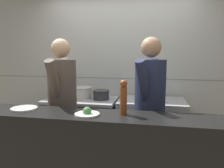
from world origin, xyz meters
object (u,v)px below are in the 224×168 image
at_px(chef_sous, 150,104).
at_px(pepper_mill, 123,97).
at_px(plated_dish_main, 24,108).
at_px(oven_range, 82,125).
at_px(chef_head_cook, 62,102).
at_px(chefs_knife, 151,102).
at_px(plated_dish_appetiser, 87,113).
at_px(mixing_bowl_steel, 140,97).
at_px(sauce_pot, 81,92).
at_px(braising_pot, 101,94).
at_px(stock_pot, 56,90).

bearing_deg(chef_sous, pepper_mill, -98.55).
bearing_deg(plated_dish_main, oven_range, 78.52).
distance_m(chef_head_cook, chef_sous, 1.07).
xyz_separation_m(chefs_knife, plated_dish_appetiser, (-0.59, -1.11, 0.10)).
relative_size(mixing_bowl_steel, pepper_mill, 0.60).
xyz_separation_m(sauce_pot, chefs_knife, (1.09, -0.16, -0.07)).
bearing_deg(sauce_pot, oven_range, -57.67).
distance_m(braising_pot, pepper_mill, 1.27).
bearing_deg(stock_pot, pepper_mill, -42.18).
height_order(mixing_bowl_steel, chef_head_cook, chef_head_cook).
distance_m(chefs_knife, plated_dish_appetiser, 1.26).
height_order(oven_range, plated_dish_main, plated_dish_main).
distance_m(mixing_bowl_steel, chefs_knife, 0.21).
distance_m(oven_range, chefs_knife, 1.17).
bearing_deg(oven_range, chef_sous, -32.19).
bearing_deg(plated_dish_main, chef_head_cook, 63.11).
bearing_deg(chef_sous, plated_dish_appetiser, -117.10).
bearing_deg(pepper_mill, plated_dish_appetiser, -164.51).
bearing_deg(chef_sous, chef_head_cook, -160.11).
relative_size(plated_dish_main, pepper_mill, 0.80).
distance_m(braising_pot, mixing_bowl_steel, 0.60).
xyz_separation_m(plated_dish_main, chef_head_cook, (0.23, 0.46, -0.02)).
distance_m(mixing_bowl_steel, plated_dish_appetiser, 1.32).
distance_m(mixing_bowl_steel, chef_head_cook, 1.16).
relative_size(stock_pot, plated_dish_appetiser, 1.03).
relative_size(stock_pot, pepper_mill, 0.73).
height_order(pepper_mill, chef_sous, chef_sous).
bearing_deg(chef_head_cook, plated_dish_main, -118.30).
bearing_deg(chef_head_cook, oven_range, 88.28).
relative_size(stock_pot, sauce_pot, 0.71).
bearing_deg(chef_sous, chefs_knife, 107.36).
bearing_deg(mixing_bowl_steel, sauce_pot, 178.84).
xyz_separation_m(oven_range, chef_head_cook, (-0.00, -0.70, 0.54)).
bearing_deg(stock_pot, braising_pot, 3.03).
distance_m(stock_pot, pepper_mill, 1.66).
relative_size(sauce_pot, braising_pot, 1.34).
relative_size(plated_dish_appetiser, chef_sous, 0.14).
bearing_deg(braising_pot, pepper_mill, -66.17).
xyz_separation_m(mixing_bowl_steel, chefs_knife, (0.16, -0.14, -0.03)).
bearing_deg(plated_dish_appetiser, chefs_knife, 62.10).
bearing_deg(oven_range, chefs_knife, -7.27).
bearing_deg(pepper_mill, chef_sous, 63.27).
bearing_deg(chef_head_cook, chefs_knife, 26.30).
xyz_separation_m(oven_range, pepper_mill, (0.82, -1.15, 0.72)).
bearing_deg(plated_dish_main, chef_sous, 20.59).
distance_m(oven_range, pepper_mill, 1.59).
height_order(stock_pot, braising_pot, stock_pot).
distance_m(stock_pot, chef_head_cook, 0.77).
height_order(chefs_knife, chef_sous, chef_sous).
xyz_separation_m(plated_dish_appetiser, pepper_mill, (0.34, 0.09, 0.16)).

